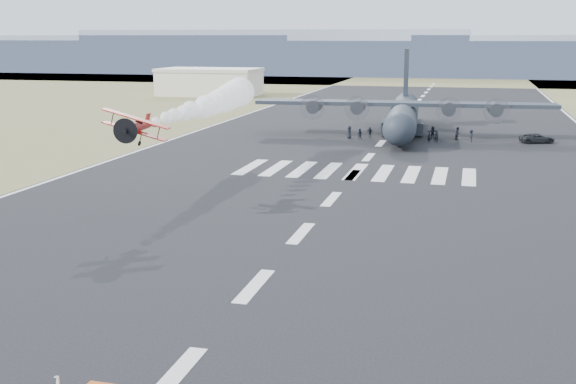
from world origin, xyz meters
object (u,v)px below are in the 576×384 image
at_px(aerobatic_biplane, 136,126).
at_px(crew_h, 458,134).
at_px(crew_d, 370,133).
at_px(crew_e, 349,132).
at_px(crew_g, 429,137).
at_px(hangar_left, 210,82).
at_px(crew_c, 471,136).
at_px(support_vehicle, 537,138).
at_px(crew_b, 359,134).
at_px(transport_aircraft, 403,113).
at_px(crew_a, 436,137).
at_px(crew_f, 433,132).

height_order(aerobatic_biplane, crew_h, aerobatic_biplane).
distance_m(crew_d, crew_e, 3.02).
distance_m(aerobatic_biplane, crew_g, 52.77).
bearing_deg(hangar_left, crew_c, -46.96).
bearing_deg(crew_c, support_vehicle, 103.75).
xyz_separation_m(crew_b, crew_c, (15.46, 1.42, 0.08)).
bearing_deg(crew_h, aerobatic_biplane, -173.94).
xyz_separation_m(aerobatic_biplane, support_vehicle, (34.92, 51.91, -6.73)).
bearing_deg(hangar_left, support_vehicle, -42.67).
height_order(transport_aircraft, support_vehicle, transport_aircraft).
bearing_deg(hangar_left, crew_h, -47.11).
distance_m(support_vehicle, crew_d, 23.14).
bearing_deg(crew_e, hangar_left, -142.26).
bearing_deg(crew_h, transport_aircraft, 96.83).
bearing_deg(crew_e, crew_b, 66.50).
bearing_deg(crew_g, crew_e, -158.74).
bearing_deg(crew_a, support_vehicle, -177.57).
bearing_deg(transport_aircraft, crew_d, -135.39).
xyz_separation_m(hangar_left, crew_e, (46.94, -69.15, -2.50)).
distance_m(crew_a, crew_h, 4.29).
height_order(hangar_left, crew_d, hangar_left).
height_order(aerobatic_biplane, crew_b, aerobatic_biplane).
height_order(transport_aircraft, crew_d, transport_aircraft).
distance_m(crew_e, crew_f, 12.03).
distance_m(aerobatic_biplane, crew_b, 50.69).
bearing_deg(crew_b, aerobatic_biplane, 66.08).
relative_size(support_vehicle, crew_c, 2.69).
bearing_deg(crew_g, transport_aircraft, 149.94).
height_order(hangar_left, crew_g, hangar_left).
distance_m(hangar_left, crew_h, 91.36).
bearing_deg(hangar_left, crew_b, -55.24).
xyz_separation_m(crew_b, crew_d, (1.21, 1.91, 0.01)).
relative_size(hangar_left, support_vehicle, 5.20).
height_order(crew_d, crew_h, crew_h).
bearing_deg(support_vehicle, crew_e, 75.95).
distance_m(transport_aircraft, crew_h, 9.21).
xyz_separation_m(transport_aircraft, crew_a, (5.31, -6.86, -2.43)).
bearing_deg(crew_h, crew_g, 167.85).
bearing_deg(crew_f, crew_a, 69.62).
xyz_separation_m(hangar_left, crew_h, (62.16, -66.91, -2.49)).
bearing_deg(crew_g, crew_f, 117.51).
xyz_separation_m(aerobatic_biplane, crew_g, (20.46, 48.20, -6.59)).
distance_m(hangar_left, crew_f, 88.51).
relative_size(support_vehicle, crew_d, 2.93).
bearing_deg(crew_h, crew_a, 169.64).
bearing_deg(crew_d, aerobatic_biplane, -118.07).
distance_m(hangar_left, crew_c, 93.82).
xyz_separation_m(crew_d, crew_f, (8.87, 1.79, 0.08)).
xyz_separation_m(crew_d, crew_e, (-2.81, -1.09, 0.10)).
xyz_separation_m(transport_aircraft, crew_g, (4.41, -7.64, -2.44)).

